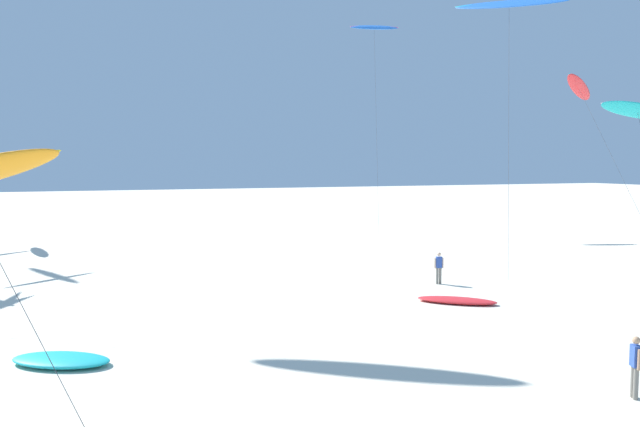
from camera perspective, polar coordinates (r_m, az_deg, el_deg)
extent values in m
ellipsoid|color=#19B2B7|center=(42.47, 27.42, 8.51)|extent=(4.69, 2.67, 1.73)
ellipsoid|color=white|center=(42.47, 27.42, 8.55)|extent=(4.58, 1.86, 1.19)
ellipsoid|color=blue|center=(42.01, 17.18, 18.13)|extent=(4.53, 7.29, 1.68)
ellipsoid|color=#19B2B7|center=(42.01, 17.18, 18.17)|extent=(3.80, 7.08, 1.19)
cylinder|color=#4C4C51|center=(37.80, 17.14, 7.12)|extent=(3.59, 5.00, 16.23)
ellipsoid|color=blue|center=(61.42, 5.06, 16.85)|extent=(4.72, 2.65, 0.82)
ellipsoid|color=#EA5193|center=(61.42, 5.06, 16.88)|extent=(4.54, 1.95, 0.42)
cylinder|color=#4C4C51|center=(57.40, 5.27, 7.92)|extent=(1.98, 5.14, 19.26)
cylinder|color=#4C4C51|center=(15.31, -25.61, -8.51)|extent=(2.92, 2.83, 6.01)
ellipsoid|color=red|center=(50.47, 22.95, 10.74)|extent=(5.17, 3.68, 2.09)
ellipsoid|color=#19B2B7|center=(50.48, 22.95, 10.78)|extent=(4.87, 3.20, 1.72)
cylinder|color=#4C4C51|center=(47.88, 25.98, 3.72)|extent=(0.60, 7.17, 11.94)
ellipsoid|color=#19B2B7|center=(21.61, -22.95, -12.43)|extent=(3.58, 2.98, 0.30)
ellipsoid|color=green|center=(21.61, -22.95, -12.38)|extent=(1.92, 1.87, 0.18)
ellipsoid|color=red|center=(28.97, 12.61, -7.88)|extent=(3.53, 3.16, 0.26)
ellipsoid|color=purple|center=(28.96, 12.61, -7.85)|extent=(1.88, 1.79, 0.15)
cylinder|color=slate|center=(33.22, 11.12, -5.70)|extent=(0.14, 0.14, 0.87)
cylinder|color=slate|center=(33.16, 10.85, -5.72)|extent=(0.14, 0.14, 0.87)
cube|color=#2D4CA5|center=(33.07, 11.00, -4.47)|extent=(0.34, 0.26, 0.58)
cylinder|color=beige|center=(33.15, 11.34, -4.52)|extent=(0.09, 0.09, 0.56)
cylinder|color=beige|center=(33.00, 10.66, -4.55)|extent=(0.09, 0.09, 0.56)
sphere|color=beige|center=(33.00, 11.01, -3.73)|extent=(0.21, 0.21, 0.21)
cylinder|color=slate|center=(19.31, 27.10, -13.73)|extent=(0.14, 0.14, 0.89)
cylinder|color=slate|center=(19.17, 27.31, -13.88)|extent=(0.14, 0.14, 0.89)
cube|color=#2D4CA5|center=(19.03, 27.29, -11.69)|extent=(0.30, 0.36, 0.59)
cylinder|color=tan|center=(19.22, 27.02, -11.64)|extent=(0.09, 0.09, 0.56)
cylinder|color=tan|center=(18.86, 27.56, -11.97)|extent=(0.09, 0.09, 0.56)
sphere|color=tan|center=(18.92, 27.34, -10.43)|extent=(0.21, 0.21, 0.21)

